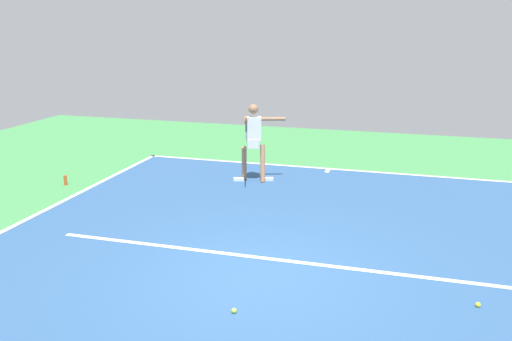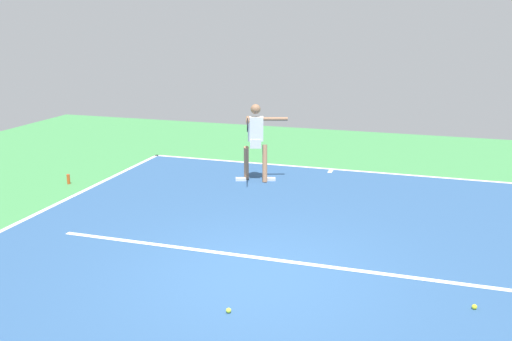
% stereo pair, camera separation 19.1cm
% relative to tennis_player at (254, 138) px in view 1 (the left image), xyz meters
% --- Properties ---
extents(ground_plane, '(22.34, 22.34, 0.00)m').
position_rel_tennis_player_xyz_m(ground_plane, '(-1.46, 4.61, -1.00)').
color(ground_plane, '#428E4C').
extents(court_surface, '(9.59, 12.43, 0.00)m').
position_rel_tennis_player_xyz_m(court_surface, '(-1.46, 4.61, -1.00)').
color(court_surface, '#2D5484').
rests_on(court_surface, ground_plane).
extents(court_line_baseline_near, '(9.59, 0.10, 0.01)m').
position_rel_tennis_player_xyz_m(court_line_baseline_near, '(-1.46, -1.55, -1.00)').
color(court_line_baseline_near, white).
rests_on(court_line_baseline_near, ground_plane).
extents(court_line_service, '(7.19, 0.10, 0.01)m').
position_rel_tennis_player_xyz_m(court_line_service, '(-1.46, 4.00, -1.00)').
color(court_line_service, white).
rests_on(court_line_service, ground_plane).
extents(court_line_centre_mark, '(0.10, 0.30, 0.01)m').
position_rel_tennis_player_xyz_m(court_line_centre_mark, '(-1.46, -1.35, -1.00)').
color(court_line_centre_mark, white).
rests_on(court_line_centre_mark, ground_plane).
extents(tennis_player, '(1.13, 1.30, 1.76)m').
position_rel_tennis_player_xyz_m(tennis_player, '(0.00, 0.00, 0.00)').
color(tennis_player, '#9E7051').
rests_on(tennis_player, ground_plane).
extents(tennis_ball_near_service_line, '(0.07, 0.07, 0.07)m').
position_rel_tennis_player_xyz_m(tennis_ball_near_service_line, '(-4.37, 4.69, -0.97)').
color(tennis_ball_near_service_line, yellow).
rests_on(tennis_ball_near_service_line, ground_plane).
extents(tennis_ball_far_corner, '(0.07, 0.07, 0.07)m').
position_rel_tennis_player_xyz_m(tennis_ball_far_corner, '(-1.44, 5.70, -0.97)').
color(tennis_ball_far_corner, '#C6E53D').
rests_on(tennis_ball_far_corner, ground_plane).
extents(water_bottle, '(0.07, 0.07, 0.22)m').
position_rel_tennis_player_xyz_m(water_bottle, '(3.90, 1.46, -0.89)').
color(water_bottle, '#D84C1E').
rests_on(water_bottle, ground_plane).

